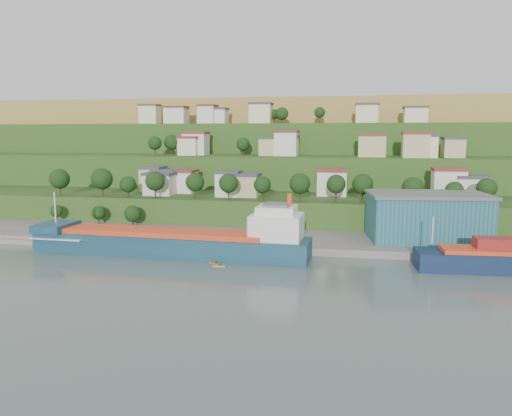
% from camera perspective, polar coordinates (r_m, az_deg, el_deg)
% --- Properties ---
extents(ground, '(500.00, 500.00, 0.00)m').
position_cam_1_polar(ground, '(115.51, -4.02, -6.82)').
color(ground, '#465551').
rests_on(ground, ground).
extents(quay, '(220.00, 26.00, 4.00)m').
position_cam_1_polar(quay, '(139.31, 6.97, -4.22)').
color(quay, slate).
rests_on(quay, ground).
extents(pebble_beach, '(40.00, 18.00, 2.40)m').
position_cam_1_polar(pebble_beach, '(157.34, -21.64, -3.30)').
color(pebble_beach, slate).
rests_on(pebble_beach, ground).
extents(hillside, '(360.00, 210.79, 96.00)m').
position_cam_1_polar(hillside, '(279.50, 4.85, 2.16)').
color(hillside, '#284719').
rests_on(hillside, ground).
extents(cargo_ship_near, '(71.67, 13.68, 18.33)m').
position_cam_1_polar(cargo_ship_near, '(128.06, -8.86, -4.04)').
color(cargo_ship_near, '#123245').
rests_on(cargo_ship_near, ground).
extents(warehouse, '(33.10, 22.66, 12.80)m').
position_cam_1_polar(warehouse, '(141.88, 18.93, -0.92)').
color(warehouse, '#1F4E5F').
rests_on(warehouse, quay).
extents(caravan, '(6.92, 3.97, 3.04)m').
position_cam_1_polar(caravan, '(158.30, -21.16, -2.21)').
color(caravan, white).
rests_on(caravan, pebble_beach).
extents(dinghy, '(4.25, 2.53, 0.80)m').
position_cam_1_polar(dinghy, '(148.35, -19.08, -3.22)').
color(dinghy, silver).
rests_on(dinghy, pebble_beach).
extents(kayak_orange, '(3.27, 1.91, 0.83)m').
position_cam_1_polar(kayak_orange, '(118.76, -4.72, -6.28)').
color(kayak_orange, '#CA5411').
rests_on(kayak_orange, ground).
extents(kayak_yellow, '(2.97, 0.57, 0.74)m').
position_cam_1_polar(kayak_yellow, '(116.33, -4.26, -6.60)').
color(kayak_yellow, gold).
rests_on(kayak_yellow, ground).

